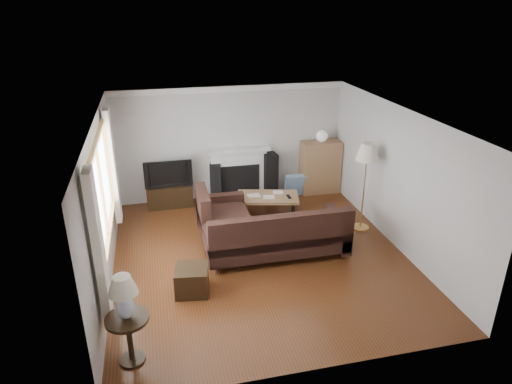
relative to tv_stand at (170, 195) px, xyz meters
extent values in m
cube|color=#512812|center=(1.41, -2.50, -0.24)|extent=(5.10, 5.60, 0.04)
cube|color=white|center=(1.41, -2.50, 2.26)|extent=(5.10, 5.60, 0.04)
cube|color=beige|center=(1.41, 0.25, 1.01)|extent=(5.00, 0.04, 2.50)
cube|color=beige|center=(1.41, -5.25, 1.01)|extent=(5.00, 0.04, 2.50)
cube|color=beige|center=(-1.09, -2.50, 1.01)|extent=(0.04, 5.50, 2.50)
cube|color=beige|center=(3.91, -2.50, 1.01)|extent=(0.04, 5.50, 2.50)
cube|color=olive|center=(-1.04, -2.70, 1.31)|extent=(0.12, 2.74, 1.54)
cube|color=white|center=(-0.99, -4.22, 1.16)|extent=(0.10, 0.35, 2.10)
cube|color=white|center=(-0.99, -1.18, 1.16)|extent=(0.10, 0.35, 2.10)
cube|color=white|center=(1.56, 0.14, 0.33)|extent=(1.40, 0.26, 1.15)
cube|color=black|center=(0.00, 0.00, 0.00)|extent=(0.97, 0.44, 0.49)
imported|color=black|center=(0.00, 0.00, 0.53)|extent=(1.01, 0.13, 0.58)
cube|color=black|center=(1.02, 0.05, 0.19)|extent=(0.29, 0.33, 0.86)
cube|color=black|center=(2.26, 0.04, 0.26)|extent=(0.31, 0.36, 1.01)
cube|color=#9B7048|center=(3.44, 0.01, 0.36)|extent=(0.88, 0.42, 1.21)
sphere|color=white|center=(3.44, 0.01, 1.10)|extent=(0.25, 0.25, 0.25)
cube|color=black|center=(1.70, -2.49, 0.19)|extent=(2.69, 1.96, 0.87)
cube|color=olive|center=(1.93, -1.03, 0.00)|extent=(1.35, 0.93, 0.48)
cube|color=black|center=(0.14, -3.29, -0.03)|extent=(0.57, 0.57, 0.42)
cube|color=gold|center=(3.58, -1.93, 0.63)|extent=(0.59, 0.59, 1.74)
cube|color=black|center=(-0.74, -4.58, 0.09)|extent=(0.53, 0.53, 0.66)
cube|color=silver|center=(-0.74, -4.58, 0.71)|extent=(0.35, 0.35, 0.57)
camera|label=1|loc=(-0.24, -9.25, 3.96)|focal=32.00mm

